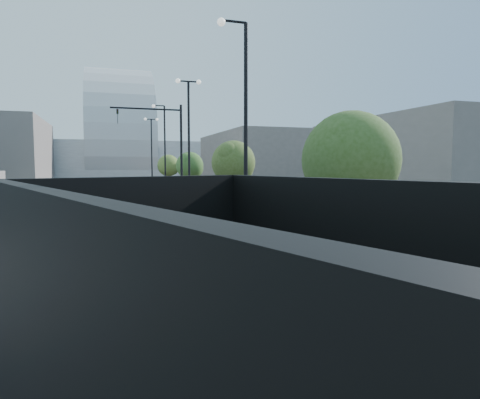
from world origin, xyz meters
name	(u,v)px	position (x,y,z in m)	size (l,w,h in m)	color
ground	(393,366)	(0.00, 0.00, 0.00)	(220.00, 220.00, 0.00)	black
sidewalk	(185,197)	(3.50, 40.00, 0.06)	(7.00, 140.00, 0.12)	#4C2D23
concrete_strip	(208,196)	(6.20, 40.00, 0.07)	(2.40, 140.00, 0.13)	slate
curb	(153,197)	(0.00, 40.00, 0.07)	(0.30, 140.00, 0.14)	gray
west_sidewalk	(20,200)	(-13.00, 40.00, 0.06)	(4.00, 140.00, 0.12)	slate
white_sedan	(123,213)	(-3.88, 19.10, 0.77)	(1.63, 4.68, 1.54)	silver
dark_car_mid	(98,203)	(-5.43, 26.89, 0.71)	(2.35, 5.09, 1.42)	black
dark_car_far	(130,189)	(-2.20, 44.48, 0.72)	(2.02, 4.96, 1.44)	black
pedestrian	(436,242)	(6.58, 6.10, 0.78)	(0.57, 0.37, 1.55)	black
streetlight_1	(243,145)	(0.49, 10.00, 4.34)	(1.44, 0.56, 9.21)	black
streetlight_2	(189,146)	(0.60, 22.00, 4.82)	(1.72, 0.56, 9.28)	black
streetlight_3	(164,157)	(0.49, 34.00, 4.34)	(1.44, 0.56, 9.21)	black
streetlight_4	(152,155)	(0.60, 46.00, 4.82)	(1.72, 0.56, 9.28)	black
traffic_mast	(169,146)	(-0.30, 25.00, 4.98)	(5.09, 0.20, 8.00)	black
tree_0	(351,160)	(1.65, 4.02, 3.69)	(2.66, 2.66, 5.03)	#382619
tree_1	(234,163)	(1.65, 15.02, 3.68)	(2.36, 2.30, 4.85)	#382619
tree_2	(190,166)	(1.65, 27.02, 3.52)	(2.26, 2.19, 4.63)	#382619
tree_3	(169,166)	(1.65, 39.02, 3.52)	(2.38, 2.33, 4.70)	#382619
convention_center	(120,154)	(-2.00, 85.00, 6.00)	(50.00, 30.00, 50.00)	#A1A7AB
commercial_block_ne	(259,162)	(16.00, 50.00, 4.00)	(12.00, 22.00, 8.00)	#66605B
commercial_block_e	(421,166)	(18.00, 20.00, 3.50)	(10.00, 16.00, 7.00)	slate
utility_cover_0	(456,323)	(2.40, 1.00, 0.13)	(0.50, 0.50, 0.02)	black
utility_cover_1	(308,256)	(2.40, 8.00, 0.13)	(0.50, 0.50, 0.02)	black
utility_cover_2	(227,220)	(2.40, 19.00, 0.13)	(0.50, 0.50, 0.02)	black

